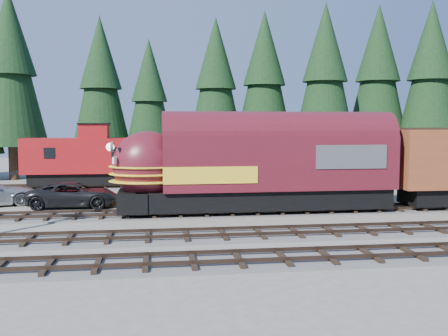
{
  "coord_description": "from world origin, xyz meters",
  "views": [
    {
      "loc": [
        -7.35,
        -25.47,
        5.4
      ],
      "look_at": [
        -3.33,
        4.0,
        2.8
      ],
      "focal_mm": 40.0,
      "sensor_mm": 36.0,
      "label": 1
    }
  ],
  "objects": [
    {
      "name": "track_siding",
      "position": [
        10.0,
        4.0,
        0.06
      ],
      "size": [
        68.0,
        3.2,
        0.33
      ],
      "color": "#4C4947",
      "rests_on": "ground"
    },
    {
      "name": "track_spur",
      "position": [
        -10.0,
        18.0,
        0.06
      ],
      "size": [
        32.0,
        3.2,
        0.33
      ],
      "color": "#4C4947",
      "rests_on": "ground"
    },
    {
      "name": "caboose",
      "position": [
        -13.47,
        18.0,
        2.53
      ],
      "size": [
        9.79,
        2.84,
        5.09
      ],
      "color": "black",
      "rests_on": "ground"
    },
    {
      "name": "pickup_truck_a",
      "position": [
        -12.73,
        7.87,
        0.82
      ],
      "size": [
        5.93,
        2.83,
        1.63
      ],
      "primitive_type": "imported",
      "rotation": [
        0.0,
        0.0,
        1.55
      ],
      "color": "black",
      "rests_on": "ground"
    },
    {
      "name": "ground",
      "position": [
        0.0,
        0.0,
        0.0
      ],
      "size": [
        120.0,
        120.0,
        0.0
      ],
      "primitive_type": "plane",
      "color": "#6B665B",
      "rests_on": "ground"
    },
    {
      "name": "locomotive",
      "position": [
        -1.79,
        4.0,
        2.71
      ],
      "size": [
        17.24,
        3.43,
        4.69
      ],
      "color": "black",
      "rests_on": "ground"
    },
    {
      "name": "conifer_backdrop",
      "position": [
        7.76,
        24.43,
        10.2
      ],
      "size": [
        78.82,
        23.59,
        16.01
      ],
      "color": "black",
      "rests_on": "ground"
    },
    {
      "name": "depot",
      "position": [
        -0.0,
        10.5,
        2.96
      ],
      "size": [
        12.8,
        7.0,
        5.3
      ],
      "color": "gold",
      "rests_on": "ground"
    }
  ]
}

